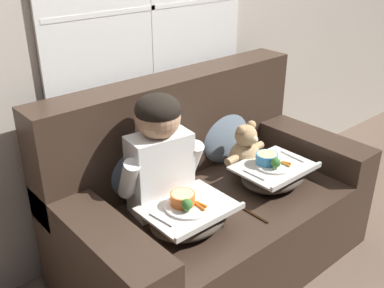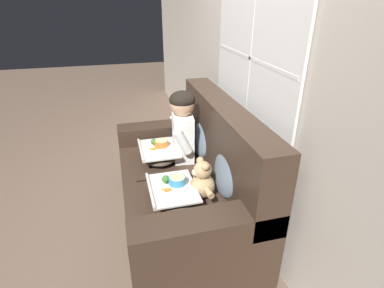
% 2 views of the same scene
% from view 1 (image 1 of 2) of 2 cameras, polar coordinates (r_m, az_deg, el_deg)
% --- Properties ---
extents(ground_plane, '(14.00, 14.00, 0.00)m').
position_cam_1_polar(ground_plane, '(2.72, 2.94, -14.65)').
color(ground_plane, brown).
extents(wall_back_with_window, '(8.00, 0.08, 2.60)m').
position_cam_1_polar(wall_back_with_window, '(2.56, -5.61, 15.34)').
color(wall_back_with_window, '#BCB2A3').
rests_on(wall_back_with_window, ground_plane).
extents(couch, '(1.68, 0.94, 1.04)m').
position_cam_1_polar(couch, '(2.54, 1.94, -7.59)').
color(couch, '#38281E').
rests_on(couch, ground_plane).
extents(throw_pillow_behind_child, '(0.41, 0.20, 0.42)m').
position_cam_1_polar(throw_pillow_behind_child, '(2.37, -6.80, -2.22)').
color(throw_pillow_behind_child, slate).
rests_on(throw_pillow_behind_child, couch).
extents(throw_pillow_behind_teddy, '(0.40, 0.19, 0.42)m').
position_cam_1_polar(throw_pillow_behind_teddy, '(2.72, 3.96, 1.77)').
color(throw_pillow_behind_teddy, slate).
rests_on(throw_pillow_behind_teddy, couch).
extents(child_figure, '(0.45, 0.23, 0.62)m').
position_cam_1_polar(child_figure, '(2.16, -4.17, -0.64)').
color(child_figure, white).
rests_on(child_figure, couch).
extents(teddy_bear, '(0.33, 0.23, 0.30)m').
position_cam_1_polar(teddy_bear, '(2.63, 6.83, -0.84)').
color(teddy_bear, tan).
rests_on(teddy_bear, couch).
extents(lap_tray_child, '(0.42, 0.33, 0.19)m').
position_cam_1_polar(lap_tray_child, '(2.15, -0.42, -9.08)').
color(lap_tray_child, '#473D33').
rests_on(lap_tray_child, child_figure).
extents(lap_tray_teddy, '(0.42, 0.33, 0.19)m').
position_cam_1_polar(lap_tray_teddy, '(2.54, 10.27, -3.71)').
color(lap_tray_teddy, '#473D33').
rests_on(lap_tray_teddy, teddy_bear).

